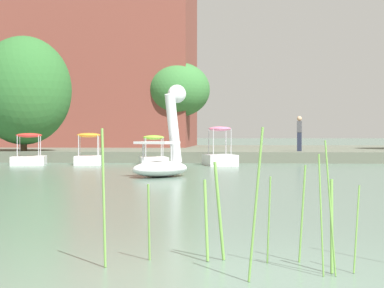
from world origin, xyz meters
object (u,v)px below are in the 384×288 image
swan_boat (164,154)px  pedal_boat_pink (220,154)px  person_on_path (299,132)px  pedal_boat_lime (154,156)px  tree_sapling_by_fence (179,90)px  tree_willow_near_path (24,90)px  pedal_boat_orange (89,156)px  pedal_boat_red (29,155)px

swan_boat → pedal_boat_pink: swan_boat is taller
swan_boat → person_on_path: 13.75m
pedal_boat_lime → tree_sapling_by_fence: size_ratio=0.41×
pedal_boat_lime → tree_willow_near_path: tree_willow_near_path is taller
pedal_boat_orange → tree_willow_near_path: bearing=138.7°
person_on_path → pedal_boat_red: bearing=-162.0°
pedal_boat_lime → person_on_path: (6.74, 3.79, 1.07)m
pedal_boat_pink → tree_willow_near_path: (-9.87, 3.72, 3.06)m
person_on_path → pedal_boat_lime: bearing=-150.6°
tree_sapling_by_fence → tree_willow_near_path: tree_willow_near_path is taller
pedal_boat_lime → tree_sapling_by_fence: 13.76m
tree_sapling_by_fence → pedal_boat_orange: bearing=-102.1°
pedal_boat_red → pedal_boat_pink: bearing=-0.7°
pedal_boat_orange → pedal_boat_pink: bearing=-1.7°
swan_boat → pedal_boat_red: size_ratio=1.18×
swan_boat → pedal_boat_red: swan_boat is taller
pedal_boat_lime → pedal_boat_pink: bearing=-6.0°
swan_boat → pedal_boat_orange: (-4.29, 8.72, -0.32)m
pedal_boat_pink → pedal_boat_red: bearing=179.3°
person_on_path → pedal_boat_orange: bearing=-157.8°
tree_willow_near_path → person_on_path: tree_willow_near_path is taller
pedal_boat_lime → pedal_boat_red: bearing=-177.8°
pedal_boat_orange → tree_sapling_by_fence: 14.18m
pedal_boat_lime → tree_willow_near_path: (-6.92, 3.41, 3.16)m
pedal_boat_pink → pedal_boat_lime: (-2.95, 0.31, -0.10)m
pedal_boat_lime → pedal_boat_red: (-5.57, -0.21, 0.04)m
pedal_boat_pink → pedal_boat_lime: bearing=174.0°
pedal_boat_red → person_on_path: 12.99m
pedal_boat_pink → pedal_boat_orange: (-5.84, 0.17, -0.07)m
swan_boat → pedal_boat_pink: size_ratio=1.25×
tree_willow_near_path → person_on_path: bearing=1.6°
pedal_boat_orange → person_on_path: size_ratio=1.16×
person_on_path → pedal_boat_pink: bearing=-132.7°
pedal_boat_pink → tree_sapling_by_fence: 14.34m
pedal_boat_orange → tree_sapling_by_fence: bearing=77.9°
person_on_path → tree_sapling_by_fence: bearing=125.6°
pedal_boat_orange → tree_sapling_by_fence: tree_sapling_by_fence is taller
swan_boat → pedal_boat_orange: size_ratio=1.49×
person_on_path → tree_willow_near_path: bearing=-178.4°
pedal_boat_red → tree_sapling_by_fence: size_ratio=0.47×
swan_boat → pedal_boat_lime: swan_boat is taller
pedal_boat_red → tree_sapling_by_fence: 15.02m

